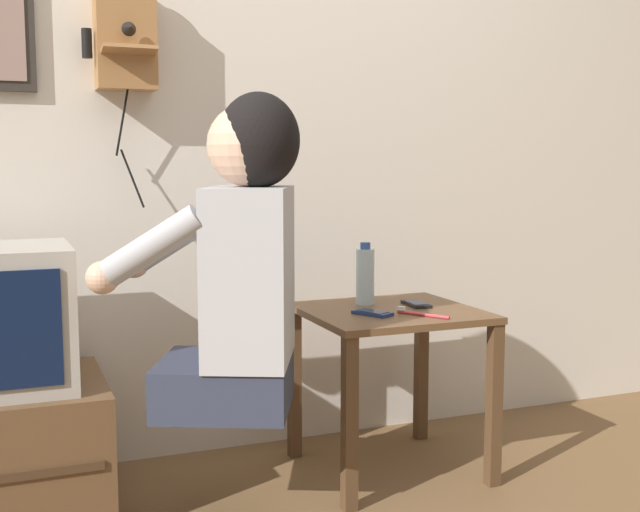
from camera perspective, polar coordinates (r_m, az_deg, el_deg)
wall_back at (r=2.81m, az=-7.98°, el=11.94°), size 6.80×0.05×2.55m
side_table at (r=2.63m, az=5.00°, el=-6.05°), size 0.54×0.52×0.54m
person at (r=2.21m, az=-5.70°, el=-0.04°), size 0.61×0.53×0.88m
wall_phone_antique at (r=2.69m, az=-13.71°, el=14.81°), size 0.23×0.18×0.73m
cell_phone_held at (r=2.51m, az=3.75°, el=-4.06°), size 0.11×0.14×0.01m
cell_phone_spare at (r=2.68m, az=6.86°, el=-3.40°), size 0.07×0.13×0.01m
water_bottle at (r=2.68m, az=3.23°, el=-1.40°), size 0.06×0.06×0.21m
toothbrush at (r=2.51m, az=7.07°, el=-4.08°), size 0.11×0.16×0.02m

